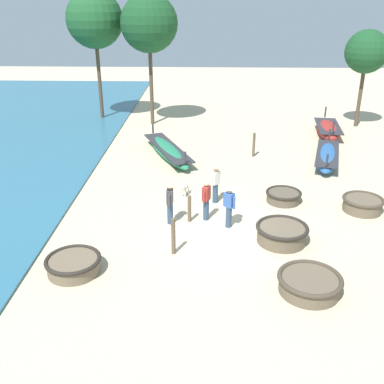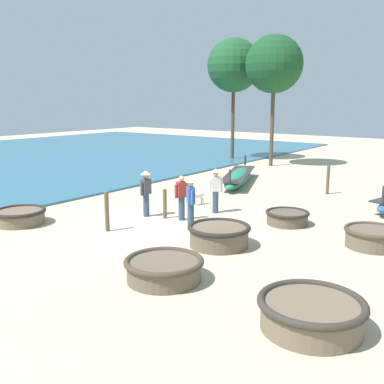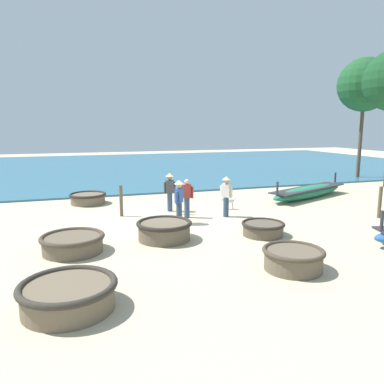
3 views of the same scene
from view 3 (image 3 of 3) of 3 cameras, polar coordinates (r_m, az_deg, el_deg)
name	(u,v)px [view 3 (image 3 of 3)]	position (r m, az deg, el deg)	size (l,w,h in m)	color
ground_plane	(168,223)	(14.37, -3.66, -4.76)	(80.00, 80.00, 0.00)	#C6B793
sea	(155,166)	(34.59, -5.64, 4.02)	(28.00, 52.00, 0.10)	#2D667F
coracle_center	(88,198)	(18.47, -15.58, -0.89)	(1.72, 1.72, 0.51)	brown
coracle_far_right	(293,258)	(10.13, 15.17, -9.72)	(1.60, 1.60, 0.56)	brown
coracle_tilted	(164,230)	(12.27, -4.25, -5.73)	(1.82, 1.82, 0.62)	brown
coracle_weathered	(73,243)	(11.61, -17.73, -7.36)	(1.87, 1.87, 0.53)	brown
coracle_nearest	(68,294)	(8.21, -18.34, -14.57)	(1.99, 1.99, 0.59)	brown
coracle_far_left	(263,228)	(12.96, 10.77, -5.43)	(1.47, 1.47, 0.46)	brown
long_boat_blue_hull	(308,192)	(20.15, 17.31, 0.04)	(3.20, 5.75, 1.10)	#237551
fisherman_crouching	(179,199)	(14.07, -1.99, -1.06)	(0.43, 0.39, 1.67)	#2D425B
fisherman_hauling	(187,197)	(15.03, -0.79, -0.81)	(0.34, 0.49, 1.57)	#2D425B
fisherman_with_hat	(226,194)	(15.19, 5.24, -0.26)	(0.39, 0.41, 1.67)	#2D425B
fisherman_standing_right	(170,189)	(16.17, -3.42, 0.39)	(0.36, 0.53, 1.67)	#2D425B
dog	(228,201)	(16.70, 5.45, -1.37)	(0.38, 0.65, 0.55)	beige
mooring_post_mid_beach	(380,202)	(16.80, 26.71, -1.41)	(0.14, 0.14, 1.28)	brown
mooring_post_inland	(179,202)	(15.63, -2.05, -1.56)	(0.14, 0.14, 1.05)	brown
mooring_post_shoreline	(121,201)	(15.56, -10.75, -1.33)	(0.14, 0.14, 1.29)	brown
tree_tall_back	(365,85)	(28.85, 24.81, 14.58)	(3.60, 3.60, 8.21)	#4C3D2D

